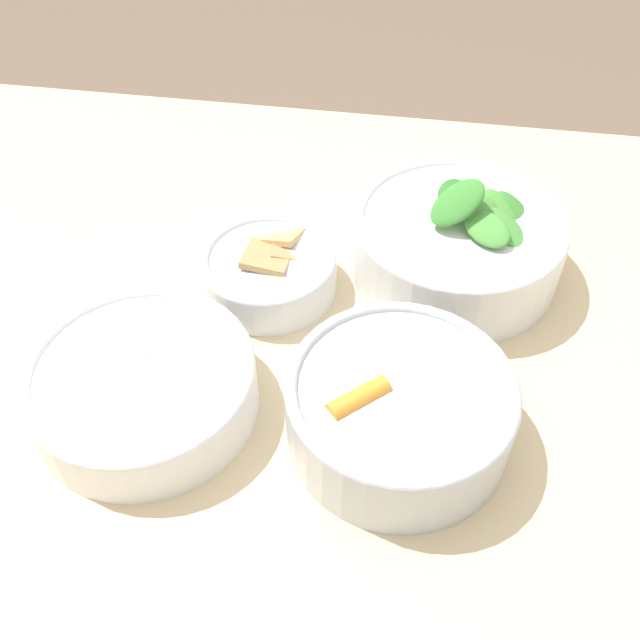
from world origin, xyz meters
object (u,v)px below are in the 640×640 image
Objects in this scene: bowl_greens at (458,242)px; bowl_beans_hotdog at (144,387)px; bowl_carrots at (399,408)px; bowl_cookies at (269,269)px.

bowl_greens reaches higher than bowl_beans_hotdog.
bowl_carrots reaches higher than bowl_beans_hotdog.
bowl_beans_hotdog is at bearing 1.01° from bowl_carrots.
bowl_carrots is 0.20m from bowl_greens.
bowl_greens reaches higher than bowl_carrots.
bowl_carrots is at bearing 131.60° from bowl_cookies.
bowl_beans_hotdog is 0.17m from bowl_cookies.
bowl_carrots is 0.96× the size of bowl_beans_hotdog.
bowl_greens is at bearing -163.89° from bowl_cookies.
bowl_greens is 1.54× the size of bowl_cookies.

